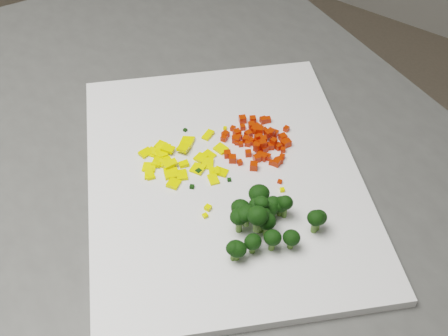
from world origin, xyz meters
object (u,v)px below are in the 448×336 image
Objects in this scene: carrot_pile at (258,136)px; broccoli_pile at (269,217)px; pepper_pile at (182,155)px; cutting_board at (224,177)px.

broccoli_pile reaches higher than carrot_pile.
carrot_pile is at bearing 53.73° from pepper_pile.
carrot_pile is (0.00, 0.07, 0.02)m from cutting_board.
pepper_pile is at bearing 166.87° from broccoli_pile.
cutting_board is at bearing 154.04° from broccoli_pile.
carrot_pile is 0.10m from pepper_pile.
carrot_pile is at bearing 128.25° from broccoli_pile.
broccoli_pile is (0.09, -0.05, 0.03)m from cutting_board.
broccoli_pile is at bearing -51.75° from carrot_pile.
cutting_board is 3.75× the size of broccoli_pile.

